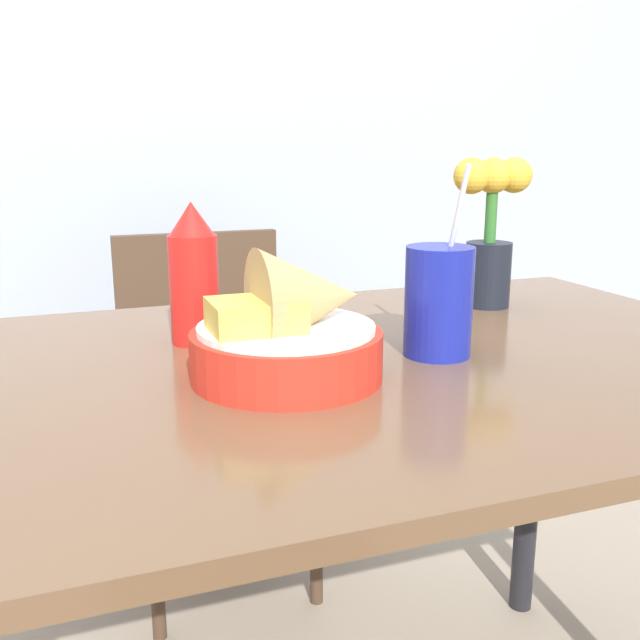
{
  "coord_description": "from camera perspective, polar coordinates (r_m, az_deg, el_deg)",
  "views": [
    {
      "loc": [
        -0.36,
        -0.84,
        1.03
      ],
      "look_at": [
        -0.06,
        -0.02,
        0.82
      ],
      "focal_mm": 40.0,
      "sensor_mm": 36.0,
      "label": 1
    }
  ],
  "objects": [
    {
      "name": "wall_window",
      "position": [
        2.12,
        -11.03,
        20.79
      ],
      "size": [
        7.0,
        0.06,
        2.6
      ],
      "color": "#9EA8B7",
      "rests_on": "ground_plane"
    },
    {
      "name": "dining_table",
      "position": [
        0.99,
        2.79,
        -8.48
      ],
      "size": [
        1.26,
        0.82,
        0.76
      ],
      "color": "brown",
      "rests_on": "ground_plane"
    },
    {
      "name": "chair_far_window",
      "position": [
        1.76,
        -8.92,
        -4.26
      ],
      "size": [
        0.4,
        0.4,
        0.83
      ],
      "color": "#473323",
      "rests_on": "ground_plane"
    },
    {
      "name": "food_basket",
      "position": [
        0.86,
        -2.22,
        -0.92
      ],
      "size": [
        0.23,
        0.23,
        0.16
      ],
      "color": "red",
      "rests_on": "dining_table"
    },
    {
      "name": "ketchup_bottle",
      "position": [
        1.02,
        -10.07,
        3.5
      ],
      "size": [
        0.07,
        0.07,
        0.2
      ],
      "color": "red",
      "rests_on": "dining_table"
    },
    {
      "name": "drink_cup",
      "position": [
        0.96,
        9.45,
        1.21
      ],
      "size": [
        0.09,
        0.09,
        0.25
      ],
      "color": "#192399",
      "rests_on": "dining_table"
    },
    {
      "name": "flower_vase",
      "position": [
        1.27,
        13.48,
        7.28
      ],
      "size": [
        0.15,
        0.08,
        0.26
      ],
      "color": "black",
      "rests_on": "dining_table"
    }
  ]
}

